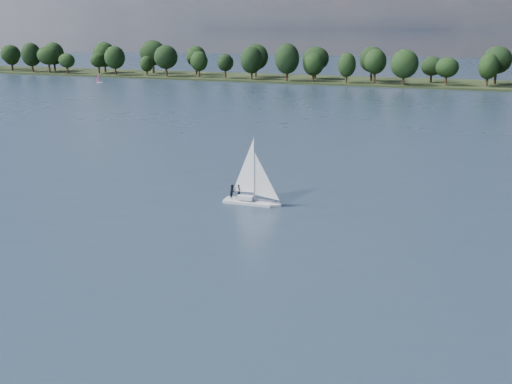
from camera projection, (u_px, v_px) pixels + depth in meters
ground at (411, 129)px, 123.86m from camera, size 700.00×700.00×0.00m
far_shore at (448, 85)px, 223.80m from camera, size 660.00×40.00×1.50m
sailboat at (249, 184)px, 70.16m from camera, size 6.81×2.22×8.86m
dinghy_pink at (99, 80)px, 232.04m from camera, size 2.88×2.06×4.29m
pontoon at (76, 76)px, 266.79m from camera, size 4.19×2.41×0.50m
treeline at (434, 64)px, 220.10m from camera, size 563.16×73.85×17.76m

